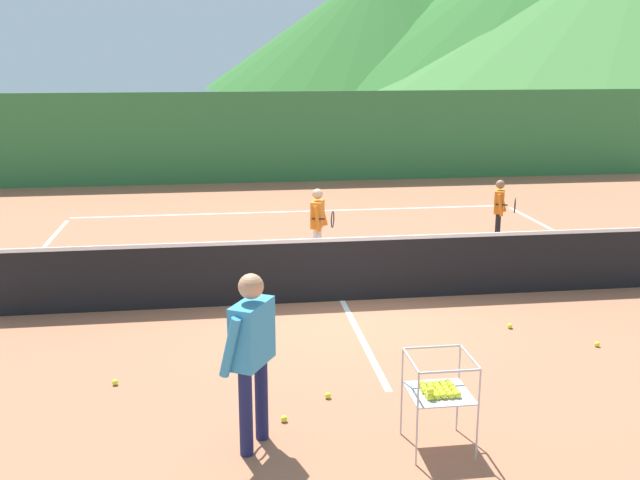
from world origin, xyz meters
name	(u,v)px	position (x,y,z in m)	size (l,w,h in m)	color
ground_plane	(342,301)	(0.00, 0.00, 0.00)	(120.00, 120.00, 0.00)	#A86647
line_baseline_far	(296,211)	(0.00, 6.46, 0.00)	(10.24, 0.08, 0.01)	white
line_service_center	(342,300)	(0.00, 0.00, 0.00)	(0.08, 6.18, 0.01)	white
tennis_net	(342,269)	(0.00, 0.00, 0.50)	(10.33, 0.08, 1.05)	#333338
instructor	(252,345)	(-1.52, -4.03, 1.02)	(0.55, 0.84, 1.69)	#191E4C
student_0	(318,219)	(-0.09, 2.03, 0.80)	(0.42, 0.71, 1.33)	silver
student_1	(500,206)	(3.55, 2.94, 0.75)	(0.41, 0.69, 1.25)	black
ball_cart	(439,390)	(0.18, -4.29, 0.58)	(0.58, 0.58, 0.90)	#B7B7BC
tennis_ball_0	(510,326)	(2.04, -1.44, 0.03)	(0.07, 0.07, 0.07)	yellow
tennis_ball_2	(115,382)	(-2.99, -2.50, 0.03)	(0.07, 0.07, 0.07)	yellow
tennis_ball_3	(597,344)	(2.89, -2.20, 0.03)	(0.07, 0.07, 0.07)	yellow
tennis_ball_5	(284,419)	(-1.20, -3.61, 0.03)	(0.07, 0.07, 0.07)	yellow
tennis_ball_6	(328,395)	(-0.69, -3.15, 0.03)	(0.07, 0.07, 0.07)	yellow
windscreen_fence	(280,137)	(0.00, 10.62, 1.28)	(22.52, 0.08, 2.56)	#33753D
hill_0	(640,7)	(38.53, 58.28, 7.87)	(58.59, 58.59, 15.74)	#427A38
hill_1	(381,25)	(16.06, 70.27, 6.52)	(38.01, 38.01, 13.03)	#2D6628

